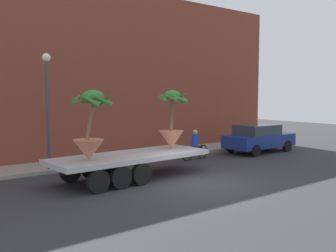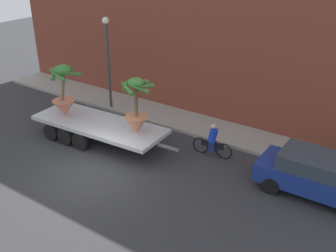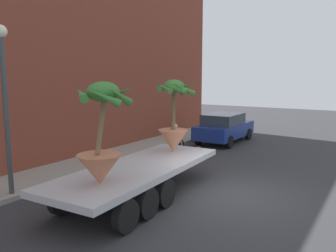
{
  "view_description": "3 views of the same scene",
  "coord_description": "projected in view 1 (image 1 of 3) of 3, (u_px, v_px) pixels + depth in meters",
  "views": [
    {
      "loc": [
        -9.3,
        -10.16,
        3.31
      ],
      "look_at": [
        0.84,
        3.13,
        1.88
      ],
      "focal_mm": 40.21,
      "sensor_mm": 36.0,
      "label": 1
    },
    {
      "loc": [
        9.96,
        -9.44,
        8.6
      ],
      "look_at": [
        1.4,
        3.18,
        1.23
      ],
      "focal_mm": 42.19,
      "sensor_mm": 36.0,
      "label": 2
    },
    {
      "loc": [
        -9.33,
        -3.78,
        3.56
      ],
      "look_at": [
        1.46,
        3.2,
        1.68
      ],
      "focal_mm": 36.16,
      "sensor_mm": 36.0,
      "label": 3
    }
  ],
  "objects": [
    {
      "name": "parked_car",
      "position": [
        259.0,
        138.0,
        21.31
      ],
      "size": [
        4.32,
        1.95,
        1.58
      ],
      "color": "navy",
      "rests_on": "ground"
    },
    {
      "name": "potted_palm_middle",
      "position": [
        90.0,
        131.0,
        13.15
      ],
      "size": [
        1.45,
        1.46,
        2.47
      ],
      "color": "#C17251",
      "rests_on": "flatbed_trailer"
    },
    {
      "name": "potted_palm_rear",
      "position": [
        172.0,
        124.0,
        15.84
      ],
      "size": [
        1.42,
        1.47,
        2.49
      ],
      "color": "#C17251",
      "rests_on": "flatbed_trailer"
    },
    {
      "name": "building_facade",
      "position": [
        101.0,
        73.0,
        19.75
      ],
      "size": [
        24.0,
        1.2,
        8.79
      ],
      "primitive_type": "cube",
      "color": "brown",
      "rests_on": "ground"
    },
    {
      "name": "ground_plane",
      "position": [
        201.0,
        183.0,
        13.95
      ],
      "size": [
        60.0,
        60.0,
        0.0
      ],
      "primitive_type": "plane",
      "color": "#2D2D30"
    },
    {
      "name": "sidewalk",
      "position": [
        119.0,
        159.0,
        18.77
      ],
      "size": [
        24.0,
        2.2,
        0.15
      ],
      "primitive_type": "cube",
      "color": "gray",
      "rests_on": "ground"
    },
    {
      "name": "cyclist",
      "position": [
        195.0,
        146.0,
        18.94
      ],
      "size": [
        1.84,
        0.37,
        1.54
      ],
      "color": "black",
      "rests_on": "ground"
    },
    {
      "name": "street_lamp",
      "position": [
        47.0,
        96.0,
        15.57
      ],
      "size": [
        0.36,
        0.36,
        4.83
      ],
      "color": "#383D42",
      "rests_on": "sidewalk"
    },
    {
      "name": "flatbed_trailer",
      "position": [
        125.0,
        160.0,
        14.39
      ],
      "size": [
        7.41,
        2.54,
        0.98
      ],
      "color": "#B7BABF",
      "rests_on": "ground"
    }
  ]
}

